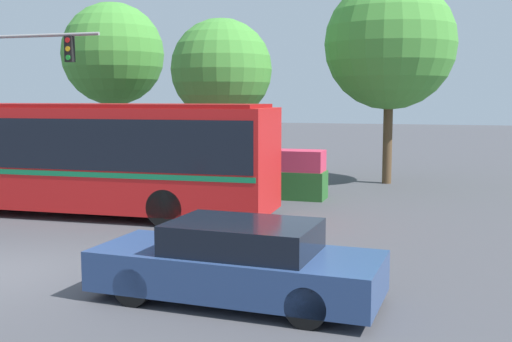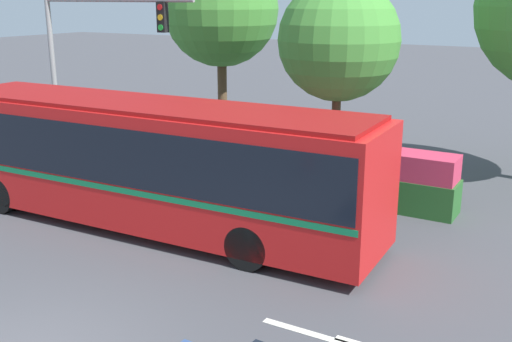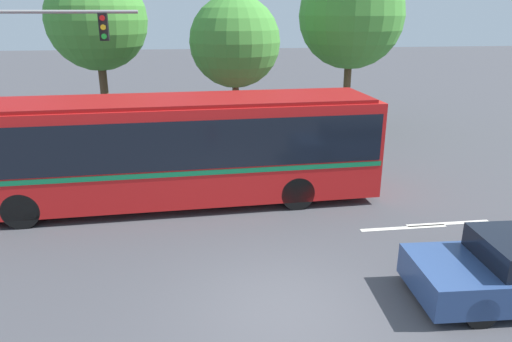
% 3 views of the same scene
% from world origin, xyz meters
% --- Properties ---
extents(ground_plane, '(140.00, 140.00, 0.00)m').
position_xyz_m(ground_plane, '(0.00, 0.00, 0.00)').
color(ground_plane, '#444449').
extents(city_bus, '(12.19, 3.02, 3.18)m').
position_xyz_m(city_bus, '(-2.23, 5.90, 1.81)').
color(city_bus, red).
rests_on(city_bus, ground).
extents(traffic_light_pole, '(6.26, 0.24, 5.89)m').
position_xyz_m(traffic_light_pole, '(-7.81, 9.65, 4.00)').
color(traffic_light_pole, gray).
rests_on(traffic_light_pole, ground).
extents(flowering_hedge, '(6.48, 1.06, 1.62)m').
position_xyz_m(flowering_hedge, '(1.25, 10.34, 0.80)').
color(flowering_hedge, '#286028').
rests_on(flowering_hedge, ground).
extents(street_tree_left, '(4.38, 4.38, 7.40)m').
position_xyz_m(street_tree_left, '(-5.64, 14.58, 5.19)').
color(street_tree_left, brown).
rests_on(street_tree_left, ground).
extents(street_tree_centre, '(3.74, 3.74, 6.25)m').
position_xyz_m(street_tree_centre, '(0.21, 12.19, 4.37)').
color(street_tree_centre, brown).
rests_on(street_tree_centre, ground).
extents(street_tree_right, '(5.01, 5.01, 7.88)m').
position_xyz_m(street_tree_right, '(6.05, 14.99, 5.37)').
color(street_tree_right, brown).
rests_on(street_tree_right, ground).
extents(lane_stripe_near, '(2.40, 0.16, 0.01)m').
position_xyz_m(lane_stripe_near, '(3.89, 3.18, 0.01)').
color(lane_stripe_near, silver).
rests_on(lane_stripe_near, ground).
extents(lane_stripe_mid, '(2.40, 0.16, 0.01)m').
position_xyz_m(lane_stripe_mid, '(5.24, 3.29, 0.01)').
color(lane_stripe_mid, silver).
rests_on(lane_stripe_mid, ground).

